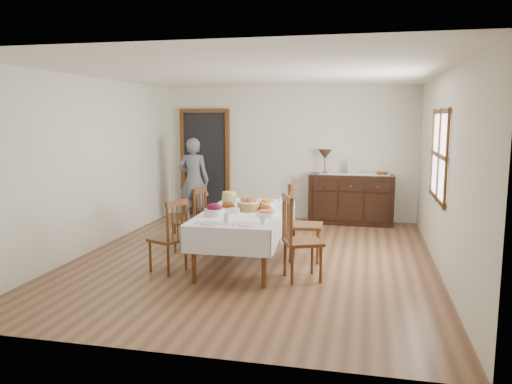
% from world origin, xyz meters
% --- Properties ---
extents(ground, '(6.00, 6.00, 0.00)m').
position_xyz_m(ground, '(0.00, 0.00, 0.00)').
color(ground, brown).
extents(room_shell, '(5.02, 6.02, 2.65)m').
position_xyz_m(room_shell, '(-0.15, 0.42, 1.64)').
color(room_shell, white).
rests_on(room_shell, ground).
extents(dining_table, '(1.14, 2.18, 0.74)m').
position_xyz_m(dining_table, '(-0.07, -0.28, 0.65)').
color(dining_table, white).
rests_on(dining_table, ground).
extents(chair_left_near, '(0.52, 0.52, 0.96)m').
position_xyz_m(chair_left_near, '(-0.93, -0.84, 0.49)').
color(chair_left_near, '#563015').
rests_on(chair_left_near, ground).
extents(chair_left_far, '(0.46, 0.46, 0.97)m').
position_xyz_m(chair_left_far, '(-1.00, 0.19, 0.49)').
color(chair_left_far, '#563015').
rests_on(chair_left_far, ground).
extents(chair_right_near, '(0.58, 0.58, 1.07)m').
position_xyz_m(chair_right_near, '(0.74, -0.79, 0.54)').
color(chair_right_near, '#563015').
rests_on(chair_right_near, ground).
extents(chair_right_far, '(0.47, 0.47, 1.11)m').
position_xyz_m(chair_right_far, '(0.66, 0.09, 0.56)').
color(chair_right_far, '#563015').
rests_on(chair_right_far, ground).
extents(sideboard, '(1.57, 0.57, 0.94)m').
position_xyz_m(sideboard, '(1.26, 2.72, 0.47)').
color(sideboard, black).
rests_on(sideboard, ground).
extents(person, '(0.57, 0.39, 1.73)m').
position_xyz_m(person, '(-1.70, 2.24, 0.87)').
color(person, slate).
rests_on(person, ground).
extents(bread_basket, '(0.31, 0.31, 0.19)m').
position_xyz_m(bread_basket, '(-0.02, -0.26, 0.82)').
color(bread_basket, olive).
rests_on(bread_basket, dining_table).
extents(egg_basket, '(0.24, 0.24, 0.10)m').
position_xyz_m(egg_basket, '(-0.03, 0.08, 0.78)').
color(egg_basket, black).
rests_on(egg_basket, dining_table).
extents(ham_platter_a, '(0.32, 0.32, 0.11)m').
position_xyz_m(ham_platter_a, '(-0.35, -0.11, 0.77)').
color(ham_platter_a, white).
rests_on(ham_platter_a, dining_table).
extents(ham_platter_b, '(0.27, 0.27, 0.11)m').
position_xyz_m(ham_platter_b, '(0.20, -0.25, 0.77)').
color(ham_platter_b, white).
rests_on(ham_platter_b, dining_table).
extents(beet_bowl, '(0.26, 0.26, 0.17)m').
position_xyz_m(beet_bowl, '(-0.38, -0.69, 0.81)').
color(beet_bowl, white).
rests_on(beet_bowl, dining_table).
extents(carrot_bowl, '(0.22, 0.22, 0.09)m').
position_xyz_m(carrot_bowl, '(0.16, 0.15, 0.79)').
color(carrot_bowl, white).
rests_on(carrot_bowl, dining_table).
extents(pineapple_bowl, '(0.22, 0.22, 0.15)m').
position_xyz_m(pineapple_bowl, '(-0.49, 0.41, 0.81)').
color(pineapple_bowl, tan).
rests_on(pineapple_bowl, dining_table).
extents(casserole_dish, '(0.24, 0.24, 0.08)m').
position_xyz_m(casserole_dish, '(0.29, -0.56, 0.78)').
color(casserole_dish, white).
rests_on(casserole_dish, dining_table).
extents(butter_dish, '(0.14, 0.09, 0.07)m').
position_xyz_m(butter_dish, '(-0.18, -0.48, 0.78)').
color(butter_dish, white).
rests_on(butter_dish, dining_table).
extents(setting_left, '(0.42, 0.31, 0.10)m').
position_xyz_m(setting_left, '(-0.22, -1.14, 0.76)').
color(setting_left, white).
rests_on(setting_left, dining_table).
extents(setting_right, '(0.42, 0.31, 0.10)m').
position_xyz_m(setting_right, '(0.22, -1.09, 0.76)').
color(setting_right, white).
rests_on(setting_right, dining_table).
extents(glass_far_a, '(0.06, 0.06, 0.10)m').
position_xyz_m(glass_far_a, '(-0.24, 0.36, 0.79)').
color(glass_far_a, silver).
rests_on(glass_far_a, dining_table).
extents(glass_far_b, '(0.06, 0.06, 0.09)m').
position_xyz_m(glass_far_b, '(0.29, 0.50, 0.79)').
color(glass_far_b, silver).
rests_on(glass_far_b, dining_table).
extents(runner, '(1.30, 0.35, 0.01)m').
position_xyz_m(runner, '(1.31, 2.75, 0.95)').
color(runner, white).
rests_on(runner, sideboard).
extents(table_lamp, '(0.26, 0.26, 0.46)m').
position_xyz_m(table_lamp, '(0.76, 2.71, 1.30)').
color(table_lamp, brown).
rests_on(table_lamp, sideboard).
extents(picture_frame, '(0.22, 0.08, 0.28)m').
position_xyz_m(picture_frame, '(1.29, 2.70, 1.08)').
color(picture_frame, tan).
rests_on(picture_frame, sideboard).
extents(deco_bowl, '(0.20, 0.20, 0.06)m').
position_xyz_m(deco_bowl, '(1.82, 2.73, 0.97)').
color(deco_bowl, '#563015').
rests_on(deco_bowl, sideboard).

